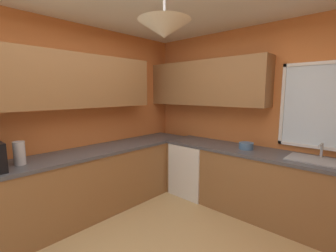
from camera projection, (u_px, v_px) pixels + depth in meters
name	position (u px, v px, depth m)	size (l,w,h in m)	color
room_shell	(172.00, 84.00, 2.54)	(3.66, 3.91, 2.65)	#D17238
counter_run_left	(86.00, 183.00, 3.12)	(0.65, 3.52, 0.88)	olive
counter_run_back	(256.00, 182.00, 3.16)	(2.75, 0.65, 0.88)	olive
dishwasher	(194.00, 168.00, 3.81)	(0.60, 0.60, 0.84)	white
kettle	(19.00, 153.00, 2.48)	(0.12, 0.12, 0.26)	#B7B7BC
sink_assembly	(318.00, 160.00, 2.63)	(0.63, 0.40, 0.19)	#9EA0A5
bowl	(246.00, 146.00, 3.19)	(0.19, 0.19, 0.09)	#4C7099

